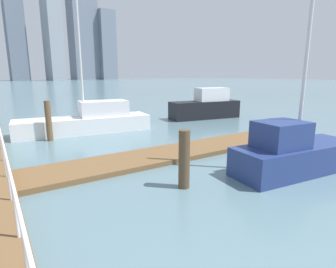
# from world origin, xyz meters

# --- Properties ---
(ground_plane) EXTENTS (300.00, 300.00, 0.00)m
(ground_plane) POSITION_xyz_m (0.00, 20.00, 0.00)
(ground_plane) COLOR slate
(floating_dock) EXTENTS (13.97, 2.00, 0.18)m
(floating_dock) POSITION_xyz_m (3.49, 10.31, 0.09)
(floating_dock) COLOR brown
(floating_dock) RESTS_ON ground_plane
(boardwalk_railing) EXTENTS (0.06, 31.86, 1.08)m
(boardwalk_railing) POSITION_xyz_m (-3.15, 10.04, 1.25)
(boardwalk_railing) COLOR white
(boardwalk_railing) RESTS_ON boardwalk
(dock_piling_1) EXTENTS (0.33, 0.33, 1.72)m
(dock_piling_1) POSITION_xyz_m (1.18, 7.43, 0.86)
(dock_piling_1) COLOR brown
(dock_piling_1) RESTS_ON ground_plane
(dock_piling_2) EXTENTS (0.29, 0.29, 1.99)m
(dock_piling_2) POSITION_xyz_m (-1.01, 15.69, 0.99)
(dock_piling_2) COLOR brown
(dock_piling_2) RESTS_ON ground_plane
(moored_boat_0) EXTENTS (7.43, 2.63, 7.73)m
(moored_boat_0) POSITION_xyz_m (1.26, 16.67, 0.66)
(moored_boat_0) COLOR white
(moored_boat_0) RESTS_ON ground_plane
(moored_boat_1) EXTENTS (4.76, 2.04, 8.49)m
(moored_boat_1) POSITION_xyz_m (4.99, 6.47, 0.70)
(moored_boat_1) COLOR navy
(moored_boat_1) RESTS_ON ground_plane
(moored_boat_2) EXTENTS (5.46, 2.34, 2.24)m
(moored_boat_2) POSITION_xyz_m (10.15, 16.92, 0.88)
(moored_boat_2) COLOR black
(moored_boat_2) RESTS_ON ground_plane
(skyline_tower_3) EXTENTS (8.40, 7.62, 38.61)m
(skyline_tower_3) POSITION_xyz_m (10.02, 150.91, 19.30)
(skyline_tower_3) COLOR slate
(skyline_tower_3) RESTS_ON ground_plane
(skyline_tower_4) EXTENTS (7.60, 12.40, 43.20)m
(skyline_tower_4) POSITION_xyz_m (25.13, 145.72, 21.60)
(skyline_tower_4) COLOR #8C939E
(skyline_tower_4) RESTS_ON ground_plane
(skyline_tower_5) EXTENTS (14.51, 12.60, 80.45)m
(skyline_tower_5) POSITION_xyz_m (44.47, 162.05, 40.23)
(skyline_tower_5) COLOR slate
(skyline_tower_5) RESTS_ON ground_plane
(skyline_tower_6) EXTENTS (9.85, 12.14, 37.75)m
(skyline_tower_6) POSITION_xyz_m (55.85, 159.15, 18.87)
(skyline_tower_6) COLOR slate
(skyline_tower_6) RESTS_ON ground_plane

